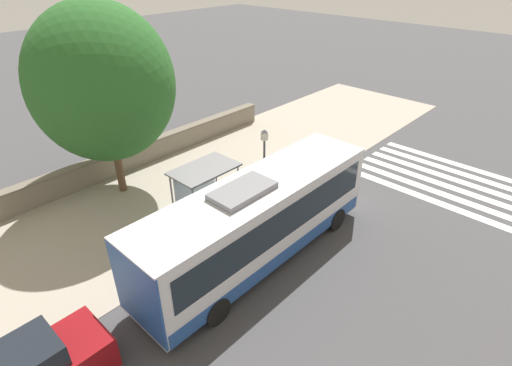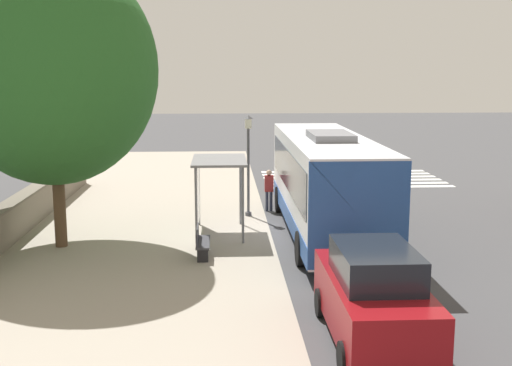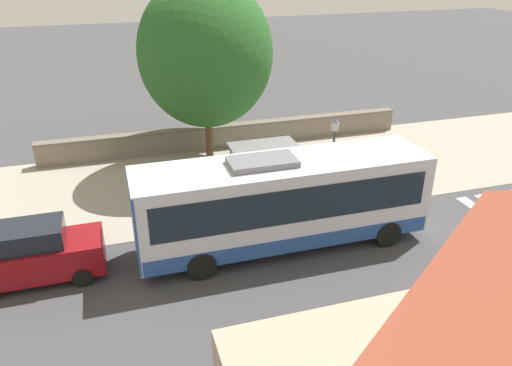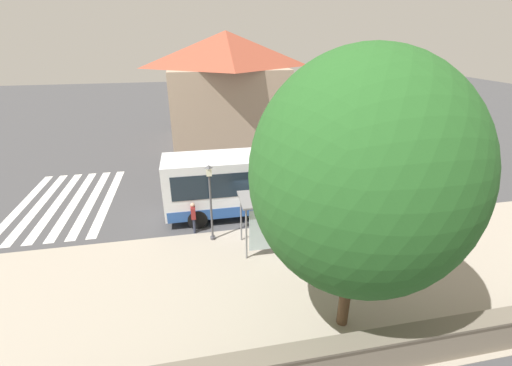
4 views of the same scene
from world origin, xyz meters
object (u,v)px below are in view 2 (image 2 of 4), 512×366
bus_shelter (214,172)px  pedestrian (269,187)px  parked_car_behind_bus (373,296)px  street_lamp_near (248,157)px  bus (325,182)px  bench (201,242)px  shade_tree (52,70)px

bus_shelter → pedestrian: size_ratio=1.73×
pedestrian → parked_car_behind_bus: parked_car_behind_bus is taller
bus_shelter → street_lamp_near: (1.25, 2.62, 0.16)m
bus → street_lamp_near: bearing=128.5°
street_lamp_near → parked_car_behind_bus: bearing=-79.9°
pedestrian → bench: size_ratio=1.09×
bus_shelter → bench: size_ratio=1.88×
bus → bench: (-4.06, -2.26, -1.38)m
bench → bus_shelter: bearing=81.9°
bus → bus_shelter: (-3.68, 0.44, 0.29)m
bus → bench: bus is taller
bus → parked_car_behind_bus: bearing=-92.6°
shade_tree → pedestrian: bearing=34.7°
pedestrian → bus_shelter: bearing=-121.1°
parked_car_behind_bus → bench: bearing=120.5°
bus_shelter → shade_tree: shade_tree is taller
bus_shelter → bench: bus_shelter is taller
bench → parked_car_behind_bus: (3.68, -6.26, 0.51)m
pedestrian → parked_car_behind_bus: bearing=-84.5°
shade_tree → bench: bearing=-17.1°
bus → bench: 4.85m
bus_shelter → pedestrian: (2.09, 3.47, -1.17)m
bench → street_lamp_near: bearing=73.0°
bus_shelter → shade_tree: size_ratio=0.32×
bus_shelter → pedestrian: bearing=58.9°
street_lamp_near → parked_car_behind_bus: 11.84m
bus → parked_car_behind_bus: bus is taller
bus → bus_shelter: bus is taller
pedestrian → street_lamp_near: street_lamp_near is taller
bus → bus_shelter: bearing=173.2°
street_lamp_near → shade_tree: size_ratio=0.43×
parked_car_behind_bus → bus: bearing=87.4°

